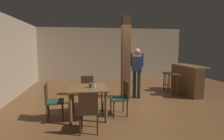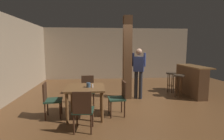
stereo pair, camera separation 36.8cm
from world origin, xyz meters
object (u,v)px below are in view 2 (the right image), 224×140
object	(u,v)px
napkin_cup	(89,85)
salt_shaker	(93,86)
chair_west	(50,98)
chair_south	(83,109)
chair_north	(88,89)
standing_person	(139,70)
bar_stool_near	(179,80)
dining_table	(86,92)
bar_counter	(191,80)
chair_east	(119,96)
bar_stool_mid	(171,78)

from	to	relation	value
napkin_cup	salt_shaker	bearing A→B (deg)	-11.08
chair_west	chair_south	distance (m)	1.21
chair_north	standing_person	size ratio (longest dim) A/B	0.52
chair_south	bar_stool_near	xyz separation A→B (m)	(3.19, 2.34, 0.10)
dining_table	chair_south	size ratio (longest dim) A/B	1.07
salt_shaker	bar_counter	bearing A→B (deg)	26.42
chair_south	chair_east	bearing A→B (deg)	44.44
chair_north	chair_west	size ratio (longest dim) A/B	1.00
standing_person	bar_counter	world-z (taller)	standing_person
chair_east	chair_south	bearing A→B (deg)	-135.56
standing_person	napkin_cup	bearing A→B (deg)	-137.96
dining_table	chair_south	world-z (taller)	chair_south
salt_shaker	chair_north	bearing A→B (deg)	100.07
chair_north	salt_shaker	distance (m)	1.02
chair_north	bar_stool_mid	xyz separation A→B (m)	(3.17, 1.24, 0.08)
bar_stool_mid	chair_north	bearing A→B (deg)	-158.59
bar_counter	napkin_cup	bearing A→B (deg)	-154.45
bar_counter	salt_shaker	bearing A→B (deg)	-153.58
dining_table	chair_north	world-z (taller)	chair_north
chair_west	bar_stool_mid	distance (m)	4.59
chair_west	standing_person	distance (m)	3.00
salt_shaker	bar_counter	xyz separation A→B (m)	(3.58, 1.78, -0.26)
chair_west	bar_stool_near	size ratio (longest dim) A/B	1.12
chair_west	bar_counter	size ratio (longest dim) A/B	0.55
chair_west	chair_south	size ratio (longest dim) A/B	1.00
chair_south	salt_shaker	world-z (taller)	chair_south
chair_south	salt_shaker	distance (m)	0.86
bar_counter	bar_stool_near	xyz separation A→B (m)	(-0.57, -0.22, 0.05)
standing_person	bar_stool_near	bearing A→B (deg)	2.42
dining_table	salt_shaker	bearing A→B (deg)	-21.89
chair_north	standing_person	world-z (taller)	standing_person
dining_table	bar_counter	size ratio (longest dim) A/B	0.58
chair_west	bar_stool_near	xyz separation A→B (m)	(4.07, 1.50, 0.10)
chair_north	chair_south	xyz separation A→B (m)	(-0.01, -1.74, 0.00)
chair_north	chair_east	world-z (taller)	same
dining_table	bar_stool_near	xyz separation A→B (m)	(3.19, 1.48, -0.04)
chair_south	bar_counter	xyz separation A→B (m)	(3.76, 2.56, 0.05)
napkin_cup	bar_stool_near	size ratio (longest dim) A/B	0.14
salt_shaker	napkin_cup	bearing A→B (deg)	168.92
chair_east	bar_stool_mid	xyz separation A→B (m)	(2.31, 2.12, 0.08)
dining_table	salt_shaker	xyz separation A→B (m)	(0.18, -0.07, 0.17)
chair_west	salt_shaker	size ratio (longest dim) A/B	11.08
standing_person	chair_west	bearing A→B (deg)	-151.02
dining_table	chair_east	xyz separation A→B (m)	(0.87, 0.00, -0.14)
chair_west	chair_east	bearing A→B (deg)	0.64
salt_shaker	bar_stool_near	bearing A→B (deg)	27.31
salt_shaker	bar_stool_mid	distance (m)	3.72
chair_south	standing_person	xyz separation A→B (m)	(1.72, 2.27, 0.50)
dining_table	chair_west	bearing A→B (deg)	-178.84
chair_south	bar_counter	world-z (taller)	bar_counter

